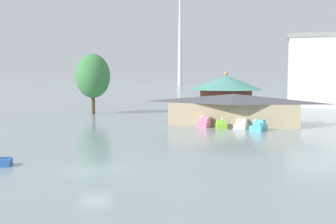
# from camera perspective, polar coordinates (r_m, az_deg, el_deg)

# --- Properties ---
(ground_plane) EXTENTS (2000.00, 2000.00, 0.00)m
(ground_plane) POSITION_cam_1_polar(r_m,az_deg,el_deg) (33.54, -9.83, -7.76)
(ground_plane) COLOR gray
(pedal_boat_pink) EXTENTS (1.88, 2.95, 1.78)m
(pedal_boat_pink) POSITION_cam_1_polar(r_m,az_deg,el_deg) (60.11, 5.05, -1.47)
(pedal_boat_pink) COLOR pink
(pedal_boat_pink) RESTS_ON ground
(pedal_boat_lime) EXTENTS (2.08, 3.02, 1.59)m
(pedal_boat_lime) POSITION_cam_1_polar(r_m,az_deg,el_deg) (59.07, 7.16, -1.74)
(pedal_boat_lime) COLOR #8CCC3F
(pedal_boat_lime) RESTS_ON ground
(pedal_boat_white) EXTENTS (1.92, 2.99, 1.43)m
(pedal_boat_white) POSITION_cam_1_polar(r_m,az_deg,el_deg) (59.59, 9.90, -1.67)
(pedal_boat_white) COLOR white
(pedal_boat_white) RESTS_ON ground
(pedal_boat_cyan) EXTENTS (2.31, 3.03, 1.62)m
(pedal_boat_cyan) POSITION_cam_1_polar(r_m,az_deg,el_deg) (57.46, 12.16, -1.90)
(pedal_boat_cyan) COLOR #4CB7CC
(pedal_boat_cyan) RESTS_ON ground
(boathouse) EXTENTS (20.29, 7.68, 4.56)m
(boathouse) POSITION_cam_1_polar(r_m,az_deg,el_deg) (63.78, 8.97, 0.49)
(boathouse) COLOR tan
(boathouse) RESTS_ON ground
(green_roof_pavilion) EXTENTS (13.55, 13.55, 7.99)m
(green_roof_pavilion) POSITION_cam_1_polar(r_m,az_deg,el_deg) (79.15, 7.86, 2.73)
(green_roof_pavilion) COLOR brown
(green_roof_pavilion) RESTS_ON ground
(shoreline_tree_tall_left) EXTENTS (6.50, 6.50, 11.32)m
(shoreline_tree_tall_left) POSITION_cam_1_polar(r_m,az_deg,el_deg) (80.60, -10.14, 4.81)
(shoreline_tree_tall_left) COLOR brown
(shoreline_tree_tall_left) RESTS_ON ground
(distant_broadcast_tower) EXTENTS (5.46, 5.46, 137.73)m
(distant_broadcast_tower) POSITION_cam_1_polar(r_m,az_deg,el_deg) (337.00, 1.64, 13.24)
(distant_broadcast_tower) COLOR silver
(distant_broadcast_tower) RESTS_ON ground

